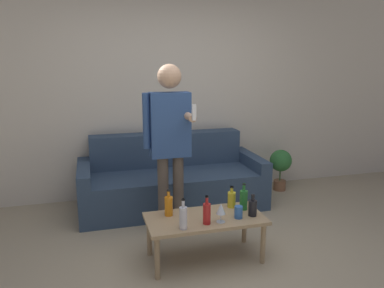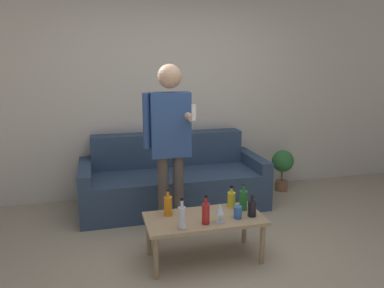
{
  "view_description": "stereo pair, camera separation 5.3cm",
  "coord_description": "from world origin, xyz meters",
  "px_view_note": "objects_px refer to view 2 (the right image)",
  "views": [
    {
      "loc": [
        -0.98,
        -2.5,
        1.71
      ],
      "look_at": [
        -0.06,
        0.77,
        0.95
      ],
      "focal_mm": 35.0,
      "sensor_mm": 36.0,
      "label": 1
    },
    {
      "loc": [
        -0.92,
        -2.52,
        1.71
      ],
      "look_at": [
        -0.06,
        0.77,
        0.95
      ],
      "focal_mm": 35.0,
      "sensor_mm": 36.0,
      "label": 2
    }
  ],
  "objects_px": {
    "coffee_table": "(204,222)",
    "bottle_orange": "(182,217)",
    "couch": "(172,181)",
    "person_standing_front": "(170,136)"
  },
  "relations": [
    {
      "from": "bottle_orange",
      "to": "person_standing_front",
      "type": "bearing_deg",
      "value": 85.96
    },
    {
      "from": "couch",
      "to": "bottle_orange",
      "type": "xyz_separation_m",
      "value": [
        -0.23,
        -1.5,
        0.19
      ]
    },
    {
      "from": "couch",
      "to": "person_standing_front",
      "type": "relative_size",
      "value": 1.27
    },
    {
      "from": "couch",
      "to": "coffee_table",
      "type": "relative_size",
      "value": 2.11
    },
    {
      "from": "coffee_table",
      "to": "bottle_orange",
      "type": "height_order",
      "value": "bottle_orange"
    },
    {
      "from": "couch",
      "to": "bottle_orange",
      "type": "bearing_deg",
      "value": -98.79
    },
    {
      "from": "couch",
      "to": "person_standing_front",
      "type": "xyz_separation_m",
      "value": [
        -0.18,
        -0.8,
        0.71
      ]
    },
    {
      "from": "coffee_table",
      "to": "bottle_orange",
      "type": "bearing_deg",
      "value": -144.02
    },
    {
      "from": "bottle_orange",
      "to": "person_standing_front",
      "type": "relative_size",
      "value": 0.15
    },
    {
      "from": "couch",
      "to": "bottle_orange",
      "type": "relative_size",
      "value": 8.45
    }
  ]
}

